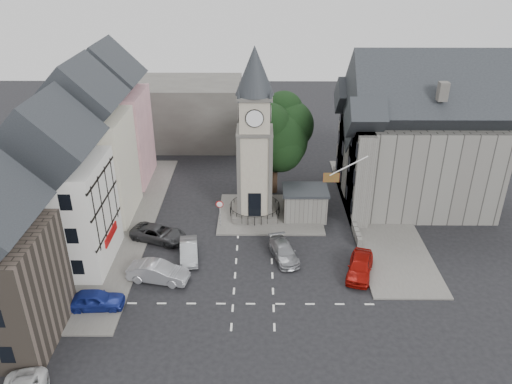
{
  "coord_description": "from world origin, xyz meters",
  "views": [
    {
      "loc": [
        0.4,
        -34.7,
        24.05
      ],
      "look_at": [
        0.14,
        5.0,
        3.99
      ],
      "focal_mm": 35.0,
      "sensor_mm": 36.0,
      "label": 1
    }
  ],
  "objects_px": {
    "stone_shelter": "(305,203)",
    "car_west_blue": "(95,300)",
    "clock_tower": "(255,137)",
    "car_east_red": "(360,266)",
    "pedestrian": "(364,213)"
  },
  "relations": [
    {
      "from": "car_west_blue",
      "to": "pedestrian",
      "type": "distance_m",
      "value": 25.44
    },
    {
      "from": "stone_shelter",
      "to": "car_west_blue",
      "type": "bearing_deg",
      "value": -140.37
    },
    {
      "from": "car_west_blue",
      "to": "car_east_red",
      "type": "height_order",
      "value": "car_east_red"
    },
    {
      "from": "car_east_red",
      "to": "stone_shelter",
      "type": "bearing_deg",
      "value": 128.54
    },
    {
      "from": "clock_tower",
      "to": "car_west_blue",
      "type": "relative_size",
      "value": 3.82
    },
    {
      "from": "car_west_blue",
      "to": "pedestrian",
      "type": "bearing_deg",
      "value": -63.0
    },
    {
      "from": "car_west_blue",
      "to": "pedestrian",
      "type": "relative_size",
      "value": 2.5
    },
    {
      "from": "stone_shelter",
      "to": "car_west_blue",
      "type": "relative_size",
      "value": 1.01
    },
    {
      "from": "clock_tower",
      "to": "stone_shelter",
      "type": "bearing_deg",
      "value": -5.84
    },
    {
      "from": "clock_tower",
      "to": "car_west_blue",
      "type": "height_order",
      "value": "clock_tower"
    },
    {
      "from": "clock_tower",
      "to": "stone_shelter",
      "type": "xyz_separation_m",
      "value": [
        4.8,
        -0.49,
        -6.57
      ]
    },
    {
      "from": "clock_tower",
      "to": "car_east_red",
      "type": "bearing_deg",
      "value": -49.01
    },
    {
      "from": "pedestrian",
      "to": "stone_shelter",
      "type": "bearing_deg",
      "value": -2.82
    },
    {
      "from": "car_west_blue",
      "to": "pedestrian",
      "type": "height_order",
      "value": "pedestrian"
    },
    {
      "from": "stone_shelter",
      "to": "car_east_red",
      "type": "bearing_deg",
      "value": -68.28
    }
  ]
}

